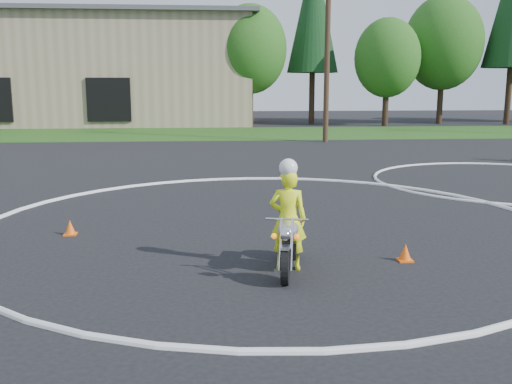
{
  "coord_description": "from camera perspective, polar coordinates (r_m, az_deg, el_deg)",
  "views": [
    {
      "loc": [
        -1.25,
        -8.77,
        2.9
      ],
      "look_at": [
        -0.42,
        0.88,
        1.1
      ],
      "focal_mm": 40.0,
      "sensor_mm": 36.0,
      "label": 1
    }
  ],
  "objects": [
    {
      "name": "course_markings",
      "position": [
        13.86,
        9.49,
        -1.66
      ],
      "size": [
        19.05,
        19.05,
        0.12
      ],
      "color": "silver",
      "rests_on": "ground"
    },
    {
      "name": "ground",
      "position": [
        9.32,
        3.08,
        -7.62
      ],
      "size": [
        120.0,
        120.0,
        0.0
      ],
      "primitive_type": "plane",
      "color": "black",
      "rests_on": "ground"
    },
    {
      "name": "primary_motorcycle",
      "position": [
        9.04,
        3.29,
        -5.08
      ],
      "size": [
        0.75,
        1.82,
        0.97
      ],
      "rotation": [
        0.0,
        0.0,
        -0.21
      ],
      "color": "black",
      "rests_on": "ground"
    },
    {
      "name": "utility_poles",
      "position": [
        30.5,
        7.16,
        14.75
      ],
      "size": [
        41.6,
        1.12,
        10.0
      ],
      "color": "#473321",
      "rests_on": "ground"
    },
    {
      "name": "rider_primary_grp",
      "position": [
        9.07,
        3.22,
        -2.45
      ],
      "size": [
        0.66,
        0.51,
        1.8
      ],
      "rotation": [
        0.0,
        0.0,
        -0.21
      ],
      "color": "#ECFF1A",
      "rests_on": "ground"
    },
    {
      "name": "treeline",
      "position": [
        46.39,
        15.85,
        14.72
      ],
      "size": [
        38.2,
        8.1,
        14.52
      ],
      "color": "#382619",
      "rests_on": "ground"
    },
    {
      "name": "grass_strip",
      "position": [
        35.9,
        -2.92,
        5.88
      ],
      "size": [
        120.0,
        10.0,
        0.02
      ],
      "primitive_type": "cube",
      "color": "#1E4714",
      "rests_on": "ground"
    }
  ]
}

